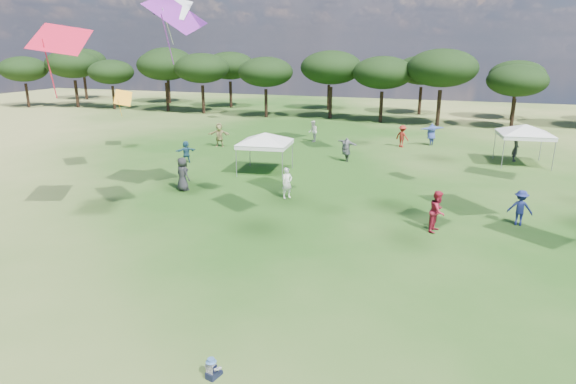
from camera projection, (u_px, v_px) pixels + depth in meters
The scene contains 5 objects.
tree_line at pixel (434, 69), 50.64m from camera, with size 108.78×17.63×7.77m.
tent_left at pixel (265, 135), 29.86m from camera, with size 6.16×6.16×2.85m.
tent_right at pixel (526, 126), 31.92m from camera, with size 6.46×6.46×3.03m.
toddler at pixel (212, 369), 11.45m from camera, with size 0.40×0.43×0.55m.
festival_crowd at pixel (369, 152), 32.34m from camera, with size 28.20×21.18×1.90m.
Camera 1 is at (4.81, -6.99, 7.58)m, focal length 30.00 mm.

